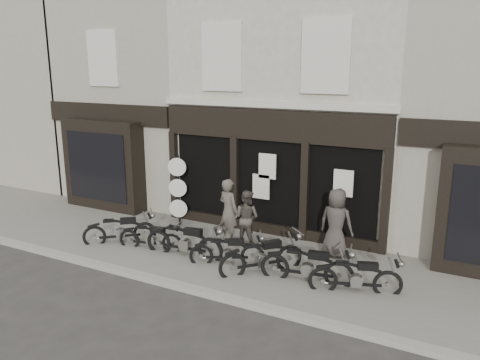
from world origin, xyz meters
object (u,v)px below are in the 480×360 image
at_px(motorcycle_3, 228,254).
at_px(man_centre, 246,218).
at_px(motorcycle_2, 185,244).
at_px(motorcycle_5, 308,269).
at_px(motorcycle_6, 356,280).
at_px(man_right, 336,223).
at_px(motorcycle_0, 121,232).
at_px(advert_sign_post, 178,193).
at_px(man_left, 229,211).
at_px(motorcycle_4, 262,259).
at_px(motorcycle_1, 151,240).

xyz_separation_m(motorcycle_3, man_centre, (-0.18, 1.42, 0.55)).
relative_size(motorcycle_2, man_centre, 1.44).
xyz_separation_m(motorcycle_5, motorcycle_6, (1.17, 0.00, -0.03)).
relative_size(motorcycle_5, man_right, 1.19).
relative_size(motorcycle_0, advert_sign_post, 0.71).
distance_m(motorcycle_3, man_left, 1.62).
bearing_deg(motorcycle_4, man_left, 93.90).
bearing_deg(motorcycle_6, motorcycle_5, 160.34).
bearing_deg(motorcycle_6, man_right, 99.90).
xyz_separation_m(motorcycle_1, man_left, (1.73, 1.39, 0.71)).
distance_m(motorcycle_1, man_left, 2.33).
xyz_separation_m(man_centre, advert_sign_post, (-2.69, 0.48, 0.25)).
relative_size(motorcycle_3, man_right, 0.97).
bearing_deg(man_right, motorcycle_5, 91.78).
xyz_separation_m(motorcycle_6, man_centre, (-3.55, 1.45, 0.52)).
bearing_deg(motorcycle_2, man_left, 60.26).
bearing_deg(man_right, man_left, 15.31).
relative_size(motorcycle_0, man_centre, 1.07).
xyz_separation_m(motorcycle_5, man_centre, (-2.38, 1.45, 0.50)).
distance_m(motorcycle_2, motorcycle_3, 1.29).
bearing_deg(motorcycle_2, man_right, 21.18).
height_order(motorcycle_2, motorcycle_3, motorcycle_2).
bearing_deg(advert_sign_post, motorcycle_4, -46.83).
relative_size(motorcycle_1, motorcycle_2, 0.82).
height_order(motorcycle_1, man_left, man_left).
bearing_deg(man_centre, motorcycle_5, 154.01).
distance_m(man_left, man_right, 3.06).
xyz_separation_m(motorcycle_3, man_right, (2.33, 1.79, 0.68)).
bearing_deg(motorcycle_3, motorcycle_6, -27.96).
height_order(motorcycle_4, man_right, man_right).
distance_m(motorcycle_1, motorcycle_2, 1.14).
distance_m(man_centre, man_right, 2.54).
xyz_separation_m(motorcycle_5, advert_sign_post, (-5.07, 1.94, 0.75)).
bearing_deg(advert_sign_post, man_centre, -30.49).
height_order(motorcycle_5, man_centre, man_centre).
bearing_deg(man_centre, motorcycle_6, 163.18).
distance_m(motorcycle_3, man_centre, 1.53).
bearing_deg(motorcycle_2, motorcycle_1, 174.92).
bearing_deg(motorcycle_0, man_right, -23.30).
distance_m(motorcycle_5, man_left, 3.24).
distance_m(motorcycle_6, man_centre, 3.87).
relative_size(motorcycle_1, motorcycle_5, 0.85).
bearing_deg(man_right, advert_sign_post, 4.56).
distance_m(man_left, advert_sign_post, 2.27).
distance_m(motorcycle_1, man_right, 5.16).
bearing_deg(motorcycle_4, motorcycle_3, 129.96).
bearing_deg(motorcycle_3, motorcycle_2, 156.42).
height_order(man_left, man_centre, man_left).
bearing_deg(man_left, man_right, -151.64).
xyz_separation_m(motorcycle_0, motorcycle_3, (3.53, 0.12, -0.02)).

